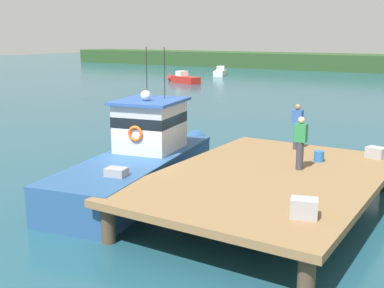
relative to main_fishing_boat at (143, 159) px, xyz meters
The scene contains 10 objects.
ground_plane 1.01m from the main_fishing_boat, 137.65° to the right, with size 200.00×200.00×0.00m, color #1E4C5B.
dock 4.71m from the main_fishing_boat, ahead, with size 6.00×9.00×1.20m.
main_fishing_boat is the anchor object (origin of this frame).
crate_single_far 7.87m from the main_fishing_boat, 27.87° to the left, with size 0.60×0.44×0.36m, color #9E9EA3.
crate_stack_near_edge 7.33m from the main_fishing_boat, 22.95° to the right, with size 0.60×0.44×0.44m, color #9E9EA3.
bait_bucket 5.92m from the main_fishing_boat, 21.87° to the left, with size 0.32×0.32×0.34m, color #2866B2.
deckhand_by_the_boat 5.58m from the main_fishing_boat, 39.22° to the left, with size 0.36×0.22×1.63m.
deckhand_further_back 5.46m from the main_fishing_boat, 10.02° to the left, with size 0.36×0.22×1.63m.
moored_boat_near_channel 38.04m from the main_fishing_boat, 120.80° to the left, with size 5.08×2.91×1.30m.
moored_boat_far_right 48.25m from the main_fishing_boat, 115.48° to the left, with size 2.56×4.85×1.22m.
Camera 1 is at (10.14, -12.81, 5.20)m, focal length 45.42 mm.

